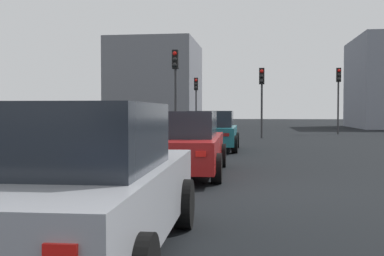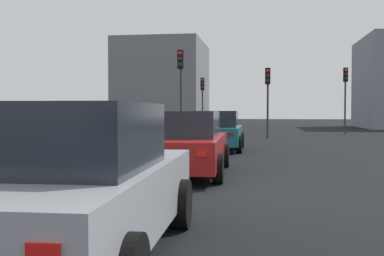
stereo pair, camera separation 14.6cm
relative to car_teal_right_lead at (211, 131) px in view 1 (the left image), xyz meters
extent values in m
cube|color=black|center=(-9.12, -1.54, -0.84)|extent=(160.00, 160.00, 0.20)
cube|color=#19606B|center=(0.05, 0.00, -0.15)|extent=(4.04, 1.92, 0.65)
cube|color=#1E232B|center=(-0.15, 0.00, 0.48)|extent=(1.82, 1.67, 0.61)
cylinder|color=black|center=(1.31, -0.92, -0.42)|extent=(0.64, 0.23, 0.64)
cylinder|color=black|center=(1.29, 0.95, -0.42)|extent=(0.64, 0.23, 0.64)
cylinder|color=black|center=(-1.18, -0.95, -0.42)|extent=(0.64, 0.23, 0.64)
cylinder|color=black|center=(-1.20, 0.92, -0.42)|extent=(0.64, 0.23, 0.64)
cube|color=maroon|center=(-1.96, -0.70, -0.03)|extent=(0.03, 0.20, 0.11)
cube|color=maroon|center=(-1.98, 0.65, -0.03)|extent=(0.03, 0.20, 0.11)
cube|color=maroon|center=(-7.02, 0.09, -0.15)|extent=(4.83, 2.00, 0.65)
cube|color=#1E232B|center=(-7.26, 0.09, 0.48)|extent=(2.20, 1.69, 0.61)
cylinder|color=black|center=(-5.51, -0.79, -0.42)|extent=(0.65, 0.24, 0.64)
cylinder|color=black|center=(-5.57, 1.06, -0.42)|extent=(0.65, 0.24, 0.64)
cylinder|color=black|center=(-8.47, -0.88, -0.42)|extent=(0.65, 0.24, 0.64)
cylinder|color=black|center=(-8.53, 0.97, -0.42)|extent=(0.65, 0.24, 0.64)
cube|color=red|center=(-9.40, -0.65, -0.03)|extent=(0.04, 0.20, 0.11)
cube|color=red|center=(-9.44, 0.68, -0.03)|extent=(0.04, 0.20, 0.11)
cube|color=#A8AAB2|center=(-13.77, 0.13, -0.13)|extent=(4.48, 1.96, 0.70)
cube|color=#1E232B|center=(-13.99, 0.12, 0.55)|extent=(2.04, 1.68, 0.65)
cylinder|color=black|center=(-12.37, -0.76, -0.42)|extent=(0.65, 0.24, 0.64)
cylinder|color=black|center=(-12.42, 1.09, -0.42)|extent=(0.65, 0.24, 0.64)
cube|color=red|center=(-15.98, -0.60, 0.00)|extent=(0.04, 0.20, 0.11)
cylinder|color=#2D2D30|center=(8.48, -2.05, 0.76)|extent=(0.11, 0.11, 2.99)
cube|color=black|center=(8.42, -2.04, 2.71)|extent=(0.23, 0.30, 0.90)
sphere|color=red|center=(8.31, -2.03, 2.98)|extent=(0.20, 0.20, 0.20)
sphere|color=black|center=(8.31, -2.03, 2.71)|extent=(0.20, 0.20, 0.20)
sphere|color=black|center=(8.31, -2.03, 2.44)|extent=(0.20, 0.20, 0.20)
cylinder|color=#2D2D30|center=(4.22, 2.10, 1.03)|extent=(0.11, 0.11, 3.52)
cube|color=black|center=(4.16, 2.10, 3.24)|extent=(0.22, 0.29, 0.90)
sphere|color=red|center=(4.05, 2.11, 3.51)|extent=(0.20, 0.20, 0.20)
sphere|color=black|center=(4.05, 2.11, 3.24)|extent=(0.20, 0.20, 0.20)
sphere|color=black|center=(4.05, 2.11, 2.97)|extent=(0.20, 0.20, 0.20)
cylinder|color=#2D2D30|center=(13.53, -7.00, 0.96)|extent=(0.11, 0.11, 3.38)
cube|color=black|center=(13.47, -7.01, 3.10)|extent=(0.21, 0.29, 0.90)
sphere|color=red|center=(13.36, -7.01, 3.37)|extent=(0.20, 0.20, 0.20)
sphere|color=black|center=(13.36, -7.01, 3.10)|extent=(0.20, 0.20, 0.20)
sphere|color=black|center=(13.36, -7.01, 2.83)|extent=(0.20, 0.20, 0.20)
cylinder|color=#2D2D30|center=(16.17, 2.56, 0.77)|extent=(0.11, 0.11, 3.02)
cube|color=black|center=(16.11, 2.56, 2.73)|extent=(0.21, 0.29, 0.90)
sphere|color=red|center=(16.00, 2.55, 3.00)|extent=(0.20, 0.20, 0.20)
sphere|color=black|center=(16.00, 2.55, 2.73)|extent=(0.20, 0.20, 0.20)
sphere|color=black|center=(16.00, 2.55, 2.46)|extent=(0.20, 0.20, 0.20)
cube|color=slate|center=(30.53, 8.46, 3.56)|extent=(10.79, 8.33, 8.58)
camera|label=1|loc=(-18.52, -1.67, 0.79)|focal=45.05mm
camera|label=2|loc=(-18.50, -1.81, 0.79)|focal=45.05mm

